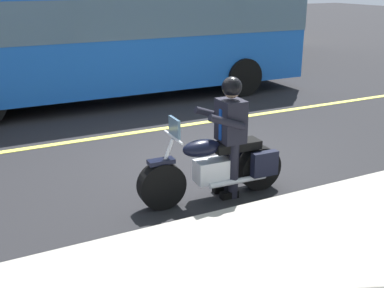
% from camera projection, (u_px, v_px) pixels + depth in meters
% --- Properties ---
extents(ground_plane, '(80.00, 80.00, 0.00)m').
position_uv_depth(ground_plane, '(206.00, 160.00, 8.32)').
color(ground_plane, black).
extents(lane_center_stripe, '(60.00, 0.16, 0.01)m').
position_uv_depth(lane_center_stripe, '(160.00, 129.00, 10.00)').
color(lane_center_stripe, '#E5DB4C').
rests_on(lane_center_stripe, ground_plane).
extents(motorcycle_main, '(2.22, 0.64, 1.26)m').
position_uv_depth(motorcycle_main, '(217.00, 167.00, 6.79)').
color(motorcycle_main, black).
rests_on(motorcycle_main, ground_plane).
extents(rider_main, '(0.63, 0.56, 1.74)m').
position_uv_depth(rider_main, '(230.00, 127.00, 6.67)').
color(rider_main, black).
rests_on(rider_main, ground_plane).
extents(bus_far, '(11.05, 2.70, 3.30)m').
position_uv_depth(bus_far, '(95.00, 26.00, 11.72)').
color(bus_far, blue).
rests_on(bus_far, ground_plane).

